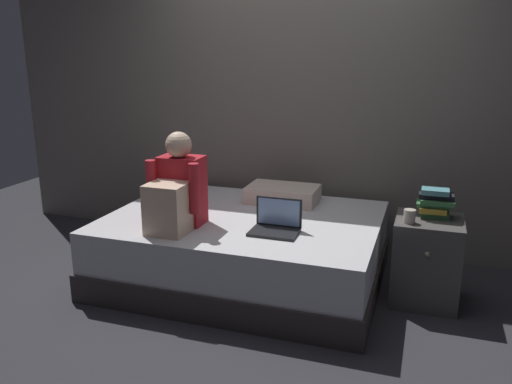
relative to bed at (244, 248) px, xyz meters
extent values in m
plane|color=#2D2D33|center=(0.20, -0.30, -0.25)|extent=(8.00, 8.00, 0.00)
cube|color=slate|center=(0.20, 0.90, 1.10)|extent=(5.60, 0.10, 2.70)
cube|color=#332D2B|center=(0.00, 0.00, -0.15)|extent=(2.00, 1.50, 0.20)
cube|color=silver|center=(0.00, 0.00, 0.10)|extent=(1.96, 1.46, 0.30)
cube|color=#474442|center=(1.30, 0.07, 0.05)|extent=(0.44, 0.44, 0.59)
sphere|color=gray|center=(1.30, -0.15, 0.18)|extent=(0.04, 0.04, 0.04)
cube|color=#B21E28|center=(-0.35, -0.28, 0.49)|extent=(0.30, 0.20, 0.48)
sphere|color=beige|center=(-0.35, -0.31, 0.82)|extent=(0.18, 0.18, 0.18)
cube|color=beige|center=(-0.35, -0.50, 0.42)|extent=(0.26, 0.24, 0.34)
cylinder|color=#B21E28|center=(-0.51, -0.42, 0.55)|extent=(0.07, 0.07, 0.34)
cylinder|color=#B21E28|center=(-0.19, -0.42, 0.55)|extent=(0.07, 0.07, 0.34)
cube|color=black|center=(0.32, -0.30, 0.26)|extent=(0.32, 0.22, 0.02)
cube|color=black|center=(0.32, -0.18, 0.37)|extent=(0.32, 0.01, 0.20)
cube|color=#8CB2EA|center=(0.32, -0.19, 0.37)|extent=(0.29, 0.00, 0.18)
cube|color=beige|center=(0.17, 0.45, 0.32)|extent=(0.56, 0.36, 0.13)
cube|color=#387042|center=(1.33, 0.14, 0.36)|extent=(0.18, 0.14, 0.04)
cube|color=gold|center=(1.31, 0.12, 0.40)|extent=(0.18, 0.14, 0.04)
cube|color=#387042|center=(1.32, 0.14, 0.43)|extent=(0.22, 0.15, 0.02)
cube|color=#387042|center=(1.34, 0.12, 0.46)|extent=(0.22, 0.15, 0.03)
cube|color=black|center=(1.33, 0.13, 0.49)|extent=(0.22, 0.13, 0.04)
cube|color=teal|center=(1.32, 0.12, 0.53)|extent=(0.18, 0.13, 0.03)
cylinder|color=#BCB2A3|center=(1.17, -0.05, 0.39)|extent=(0.08, 0.08, 0.09)
camera|label=1|loc=(1.26, -3.44, 1.44)|focal=36.51mm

